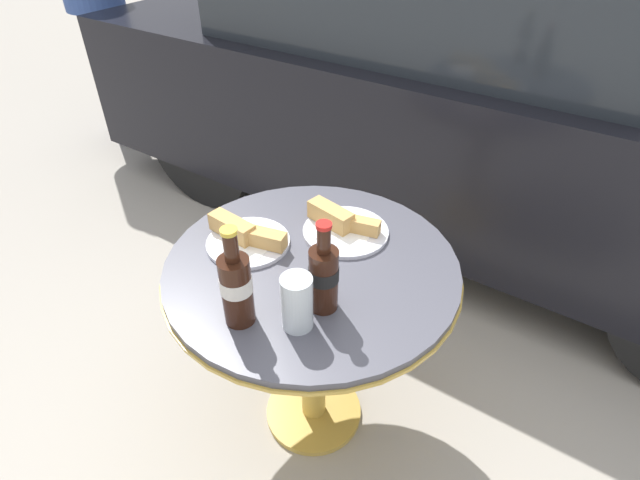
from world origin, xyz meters
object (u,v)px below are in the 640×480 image
at_px(drinking_glass, 297,304).
at_px(lunch_plate_near, 246,237).
at_px(parked_car, 474,85).
at_px(cola_bottle_left, 236,287).
at_px(cola_bottle_right, 324,276).
at_px(bistro_table, 312,296).
at_px(lunch_plate_far, 343,226).

distance_m(drinking_glass, lunch_plate_near, 0.35).
xyz_separation_m(drinking_glass, lunch_plate_near, (-0.30, 0.17, -0.04)).
relative_size(drinking_glass, parked_car, 0.04).
height_order(cola_bottle_left, cola_bottle_right, cola_bottle_left).
distance_m(cola_bottle_right, lunch_plate_near, 0.34).
distance_m(lunch_plate_near, parked_car, 1.65).
xyz_separation_m(cola_bottle_left, drinking_glass, (0.12, 0.06, -0.04)).
xyz_separation_m(bistro_table, drinking_glass, (0.10, -0.20, 0.19)).
bearing_deg(lunch_plate_far, parked_car, 95.10).
bearing_deg(cola_bottle_left, lunch_plate_far, 87.77).
bearing_deg(lunch_plate_near, cola_bottle_left, -52.46).
xyz_separation_m(cola_bottle_right, lunch_plate_far, (-0.12, 0.28, -0.08)).
distance_m(cola_bottle_left, cola_bottle_right, 0.20).
xyz_separation_m(cola_bottle_left, lunch_plate_far, (0.02, 0.43, -0.08)).
bearing_deg(lunch_plate_far, cola_bottle_right, -66.99).
height_order(bistro_table, parked_car, parked_car).
xyz_separation_m(lunch_plate_far, parked_car, (-0.13, 1.45, -0.05)).
relative_size(bistro_table, cola_bottle_left, 3.08).
relative_size(bistro_table, lunch_plate_near, 3.30).
relative_size(cola_bottle_right, parked_car, 0.06).
bearing_deg(parked_car, cola_bottle_right, -81.80).
bearing_deg(drinking_glass, bistro_table, 116.38).
xyz_separation_m(bistro_table, cola_bottle_left, (-0.02, -0.26, 0.23)).
distance_m(bistro_table, lunch_plate_far, 0.22).
bearing_deg(lunch_plate_near, parked_car, 87.75).
distance_m(drinking_glass, parked_car, 1.84).
bearing_deg(lunch_plate_near, cola_bottle_right, -15.38).
height_order(cola_bottle_right, lunch_plate_far, cola_bottle_right).
bearing_deg(bistro_table, drinking_glass, -63.62).
bearing_deg(parked_car, bistro_table, -85.28).
height_order(cola_bottle_left, parked_car, parked_car).
bearing_deg(lunch_plate_far, drinking_glass, -74.10).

